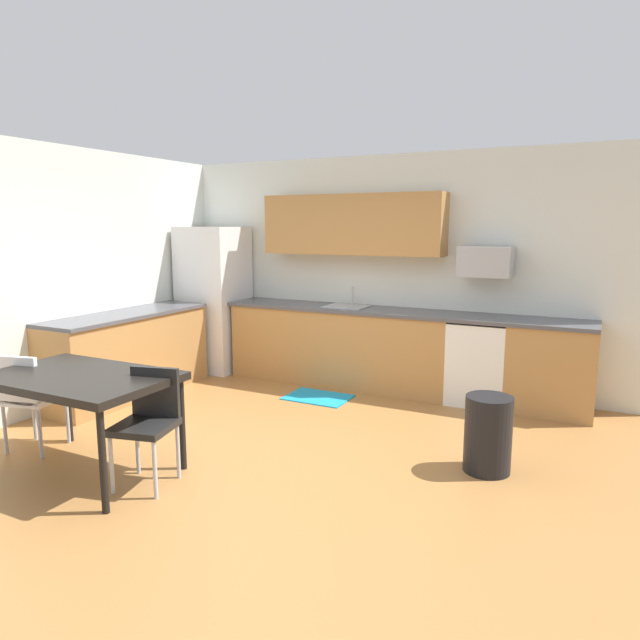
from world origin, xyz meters
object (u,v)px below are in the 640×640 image
trash_bin (488,434)px  oven_range (479,361)px  dining_table (80,383)px  chair_far_side (28,394)px  refrigerator (214,299)px  microwave (486,262)px  chair_near_table (149,417)px

trash_bin → oven_range: bearing=103.6°
dining_table → trash_bin: (2.77, 1.42, -0.42)m
chair_far_side → trash_bin: size_ratio=1.42×
refrigerator → trash_bin: (3.86, -1.67, -0.64)m
refrigerator → oven_range: refrigerator is taller
microwave → refrigerator: bearing=-177.0°
microwave → chair_near_table: bearing=-119.3°
refrigerator → microwave: size_ratio=3.47×
microwave → trash_bin: bearing=-77.1°
microwave → chair_near_table: (-1.78, -3.16, -1.01)m
microwave → dining_table: 4.10m
dining_table → chair_near_table: 0.62m
oven_range → microwave: 1.06m
dining_table → trash_bin: dining_table is taller
chair_far_side → trash_bin: (3.50, 1.34, -0.20)m
trash_bin → chair_near_table: bearing=-149.1°
refrigerator → microwave: bearing=3.0°
refrigerator → chair_far_side: refrigerator is taller
microwave → chair_near_table: size_ratio=0.64×
refrigerator → trash_bin: size_ratio=3.12×
dining_table → chair_far_side: bearing=173.7°
refrigerator → dining_table: size_ratio=1.34×
refrigerator → chair_far_side: bearing=-83.2°
chair_near_table → chair_far_side: bearing=-178.8°
oven_range → microwave: microwave is taller
microwave → chair_far_side: bearing=-134.0°
oven_range → microwave: size_ratio=1.69×
microwave → chair_far_side: (-3.08, -3.19, -1.01)m
oven_range → chair_near_table: bearing=-120.1°
chair_far_side → microwave: bearing=46.0°
chair_near_table → trash_bin: bearing=30.9°
trash_bin → chair_far_side: bearing=-159.0°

